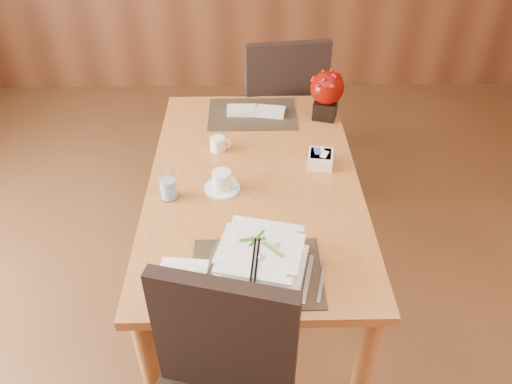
{
  "coord_description": "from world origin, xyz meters",
  "views": [
    {
      "loc": [
        -0.03,
        -1.12,
        2.04
      ],
      "look_at": [
        0.0,
        0.35,
        0.87
      ],
      "focal_mm": 35.0,
      "sensor_mm": 36.0,
      "label": 1
    }
  ],
  "objects_px": {
    "soup_setting": "(260,260)",
    "water_glass": "(167,181)",
    "far_chair": "(282,108)",
    "creamer_jug": "(218,144)",
    "berry_decor": "(327,92)",
    "bread_plate": "(181,277)",
    "coffee_cup": "(222,182)",
    "dining_table": "(254,195)",
    "sugar_caddy": "(320,159)"
  },
  "relations": [
    {
      "from": "dining_table",
      "to": "water_glass",
      "type": "relative_size",
      "value": 9.03
    },
    {
      "from": "sugar_caddy",
      "to": "bread_plate",
      "type": "height_order",
      "value": "sugar_caddy"
    },
    {
      "from": "soup_setting",
      "to": "creamer_jug",
      "type": "xyz_separation_m",
      "value": [
        -0.18,
        0.77,
        -0.03
      ]
    },
    {
      "from": "water_glass",
      "to": "berry_decor",
      "type": "bearing_deg",
      "value": 41.89
    },
    {
      "from": "sugar_caddy",
      "to": "far_chair",
      "type": "relative_size",
      "value": 0.1
    },
    {
      "from": "far_chair",
      "to": "coffee_cup",
      "type": "bearing_deg",
      "value": 64.65
    },
    {
      "from": "dining_table",
      "to": "soup_setting",
      "type": "height_order",
      "value": "soup_setting"
    },
    {
      "from": "dining_table",
      "to": "berry_decor",
      "type": "xyz_separation_m",
      "value": [
        0.37,
        0.52,
        0.24
      ]
    },
    {
      "from": "dining_table",
      "to": "coffee_cup",
      "type": "height_order",
      "value": "coffee_cup"
    },
    {
      "from": "coffee_cup",
      "to": "berry_decor",
      "type": "relative_size",
      "value": 0.61
    },
    {
      "from": "soup_setting",
      "to": "far_chair",
      "type": "distance_m",
      "value": 1.49
    },
    {
      "from": "soup_setting",
      "to": "dining_table",
      "type": "bearing_deg",
      "value": 105.18
    },
    {
      "from": "water_glass",
      "to": "bread_plate",
      "type": "xyz_separation_m",
      "value": [
        0.09,
        -0.44,
        -0.08
      ]
    },
    {
      "from": "coffee_cup",
      "to": "far_chair",
      "type": "xyz_separation_m",
      "value": [
        0.31,
        1.0,
        -0.2
      ]
    },
    {
      "from": "dining_table",
      "to": "far_chair",
      "type": "bearing_deg",
      "value": 78.94
    },
    {
      "from": "sugar_caddy",
      "to": "berry_decor",
      "type": "relative_size",
      "value": 0.43
    },
    {
      "from": "sugar_caddy",
      "to": "far_chair",
      "type": "height_order",
      "value": "far_chair"
    },
    {
      "from": "soup_setting",
      "to": "water_glass",
      "type": "height_order",
      "value": "water_glass"
    },
    {
      "from": "creamer_jug",
      "to": "coffee_cup",
      "type": "bearing_deg",
      "value": -78.9
    },
    {
      "from": "dining_table",
      "to": "coffee_cup",
      "type": "xyz_separation_m",
      "value": [
        -0.13,
        -0.07,
        0.13
      ]
    },
    {
      "from": "soup_setting",
      "to": "bread_plate",
      "type": "relative_size",
      "value": 2.18
    },
    {
      "from": "berry_decor",
      "to": "bread_plate",
      "type": "bearing_deg",
      "value": -120.08
    },
    {
      "from": "creamer_jug",
      "to": "bread_plate",
      "type": "relative_size",
      "value": 0.54
    },
    {
      "from": "dining_table",
      "to": "water_glass",
      "type": "height_order",
      "value": "water_glass"
    },
    {
      "from": "dining_table",
      "to": "water_glass",
      "type": "distance_m",
      "value": 0.41
    },
    {
      "from": "sugar_caddy",
      "to": "bread_plate",
      "type": "relative_size",
      "value": 0.65
    },
    {
      "from": "coffee_cup",
      "to": "water_glass",
      "type": "xyz_separation_m",
      "value": [
        -0.21,
        -0.05,
        0.05
      ]
    },
    {
      "from": "far_chair",
      "to": "dining_table",
      "type": "bearing_deg",
      "value": 71.1
    },
    {
      "from": "soup_setting",
      "to": "coffee_cup",
      "type": "relative_size",
      "value": 2.39
    },
    {
      "from": "coffee_cup",
      "to": "far_chair",
      "type": "distance_m",
      "value": 1.06
    },
    {
      "from": "coffee_cup",
      "to": "dining_table",
      "type": "bearing_deg",
      "value": 29.18
    },
    {
      "from": "berry_decor",
      "to": "bread_plate",
      "type": "distance_m",
      "value": 1.26
    },
    {
      "from": "dining_table",
      "to": "far_chair",
      "type": "height_order",
      "value": "far_chair"
    },
    {
      "from": "dining_table",
      "to": "water_glass",
      "type": "xyz_separation_m",
      "value": [
        -0.35,
        -0.13,
        0.18
      ]
    },
    {
      "from": "water_glass",
      "to": "coffee_cup",
      "type": "bearing_deg",
      "value": 13.91
    },
    {
      "from": "creamer_jug",
      "to": "far_chair",
      "type": "height_order",
      "value": "far_chair"
    },
    {
      "from": "soup_setting",
      "to": "berry_decor",
      "type": "distance_m",
      "value": 1.12
    },
    {
      "from": "dining_table",
      "to": "bread_plate",
      "type": "relative_size",
      "value": 9.07
    },
    {
      "from": "soup_setting",
      "to": "coffee_cup",
      "type": "height_order",
      "value": "soup_setting"
    },
    {
      "from": "berry_decor",
      "to": "bread_plate",
      "type": "relative_size",
      "value": 1.5
    },
    {
      "from": "water_glass",
      "to": "creamer_jug",
      "type": "bearing_deg",
      "value": 62.24
    },
    {
      "from": "water_glass",
      "to": "bread_plate",
      "type": "distance_m",
      "value": 0.45
    },
    {
      "from": "bread_plate",
      "to": "far_chair",
      "type": "height_order",
      "value": "far_chair"
    },
    {
      "from": "soup_setting",
      "to": "far_chair",
      "type": "bearing_deg",
      "value": 97.37
    },
    {
      "from": "soup_setting",
      "to": "bread_plate",
      "type": "xyz_separation_m",
      "value": [
        -0.27,
        -0.02,
        -0.05
      ]
    },
    {
      "from": "soup_setting",
      "to": "creamer_jug",
      "type": "bearing_deg",
      "value": 116.83
    },
    {
      "from": "creamer_jug",
      "to": "bread_plate",
      "type": "distance_m",
      "value": 0.79
    },
    {
      "from": "soup_setting",
      "to": "water_glass",
      "type": "bearing_deg",
      "value": 144.69
    },
    {
      "from": "soup_setting",
      "to": "creamer_jug",
      "type": "height_order",
      "value": "soup_setting"
    },
    {
      "from": "soup_setting",
      "to": "berry_decor",
      "type": "relative_size",
      "value": 1.45
    }
  ]
}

